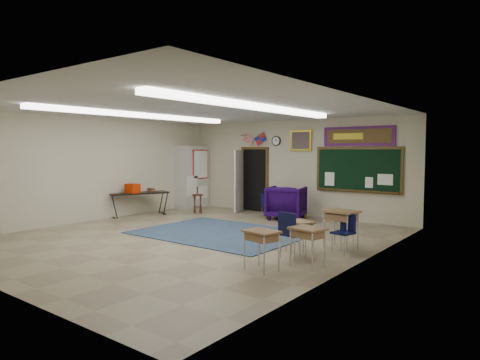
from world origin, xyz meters
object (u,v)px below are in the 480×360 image
Objects in this scene: wingback_armchair at (286,202)px; student_desk_front_left at (300,235)px; wooden_stool at (198,203)px; student_desk_front_right at (341,227)px; folding_table at (139,203)px.

student_desk_front_left is at bearing 108.77° from wingback_armchair.
wingback_armchair reaches higher than wooden_stool.
student_desk_front_left is 0.81× the size of student_desk_front_right.
student_desk_front_left is 0.98m from student_desk_front_right.
student_desk_front_right is at bearing 81.03° from student_desk_front_left.
wooden_stool is at bearing 175.54° from student_desk_front_left.
student_desk_front_left is 5.95m from wooden_stool.
folding_table reaches higher than wingback_armchair.
student_desk_front_right reaches higher than wooden_stool.
wingback_armchair reaches higher than student_desk_front_right.
wooden_stool is (-5.30, 2.70, -0.04)m from student_desk_front_left.
student_desk_front_right is 1.30× the size of wooden_stool.
student_desk_front_left is 0.34× the size of folding_table.
wooden_stool is at bearing -0.81° from wingback_armchair.
student_desk_front_left is at bearing -112.41° from student_desk_front_right.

